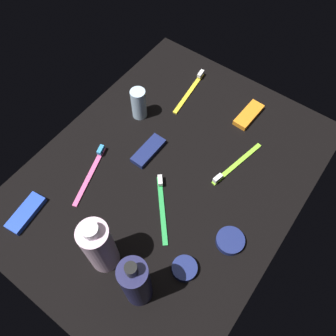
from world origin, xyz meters
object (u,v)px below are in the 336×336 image
Objects in this scene: toothbrush_yellow at (191,89)px; snack_bar_blue at (26,213)px; snack_bar_orange at (249,115)px; cream_tin_right at (184,268)px; deodorant_stick at (139,104)px; snack_bar_navy at (148,151)px; toothbrush_lime at (234,165)px; toothbrush_green at (162,205)px; cream_tin_left at (230,241)px; bodywash_bottle at (99,246)px; toothbrush_pink at (91,171)px; lotion_bottle at (136,283)px.

toothbrush_yellow is 57.16cm from snack_bar_blue.
snack_bar_orange is 1.84× the size of cream_tin_right.
deodorant_stick is 13.80cm from snack_bar_navy.
toothbrush_lime is at bearing -88.18° from deodorant_stick.
cream_tin_left is at bearing -83.81° from toothbrush_green.
deodorant_stick is at bearing 49.40° from snack_bar_navy.
cream_tin_left reaches higher than snack_bar_navy.
bodywash_bottle reaches higher than snack_bar_blue.
snack_bar_orange is (40.17, -23.43, 0.14)cm from toothbrush_pink.
cream_tin_right reaches higher than snack_bar_orange.
snack_bar_blue and snack_bar_orange have the same top height.
toothbrush_green is at bearing -80.85° from toothbrush_pink.
cream_tin_right is at bearing -165.00° from snack_bar_orange.
snack_bar_navy is (10.40, 12.20, 0.14)cm from toothbrush_green.
bodywash_bottle is 2.91× the size of cream_tin_left.
cream_tin_right is (11.68, -38.15, 0.15)cm from snack_bar_blue.
toothbrush_lime is at bearing -23.04° from toothbrush_green.
snack_bar_orange is (36.91, -3.23, 0.14)cm from toothbrush_green.
toothbrush_lime is 29.86cm from cream_tin_right.
toothbrush_green is (19.05, 8.30, -8.53)cm from lotion_bottle.
toothbrush_yellow is (16.21, -6.57, -4.10)cm from deodorant_stick.
bodywash_bottle is 55.41cm from toothbrush_yellow.
snack_bar_blue is at bearing 130.28° from toothbrush_green.
toothbrush_green is 32.59cm from snack_bar_blue.
toothbrush_pink is 34.05cm from cream_tin_right.
toothbrush_pink is 0.97× the size of toothbrush_yellow.
toothbrush_yellow is at bearing 23.70° from lotion_bottle.
toothbrush_yellow is at bearing 8.34° from snack_bar_navy.
lotion_bottle reaches higher than cream_tin_right.
toothbrush_green is 37.05cm from snack_bar_orange.
lotion_bottle is at bearing -119.00° from toothbrush_pink.
toothbrush_yellow reaches higher than snack_bar_blue.
snack_bar_navy is at bearing 152.54° from snack_bar_orange.
toothbrush_lime is at bearing -159.73° from snack_bar_orange.
toothbrush_green is at bearing 156.96° from toothbrush_lime.
toothbrush_pink reaches higher than cream_tin_right.
cream_tin_left is (-33.36, -33.67, 0.24)cm from toothbrush_yellow.
toothbrush_green is at bearing 177.73° from snack_bar_orange.
toothbrush_lime is 1.72× the size of snack_bar_orange.
snack_bar_orange is at bearing -30.26° from toothbrush_pink.
toothbrush_pink and toothbrush_green have the same top height.
deodorant_stick is (36.97, 19.82, -4.04)cm from bodywash_bottle.
snack_bar_navy is 1.58× the size of cream_tin_left.
cream_tin_left reaches higher than snack_bar_blue.
lotion_bottle is 59.99cm from toothbrush_yellow.
snack_bar_navy is (-26.51, 15.43, 0.00)cm from snack_bar_orange.
cream_tin_right is (9.66, -4.99, -8.24)cm from lotion_bottle.
toothbrush_lime is 3.16× the size of cream_tin_right.
cream_tin_right is at bearing 157.03° from cream_tin_left.
deodorant_stick is at bearing 51.18° from cream_tin_right.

